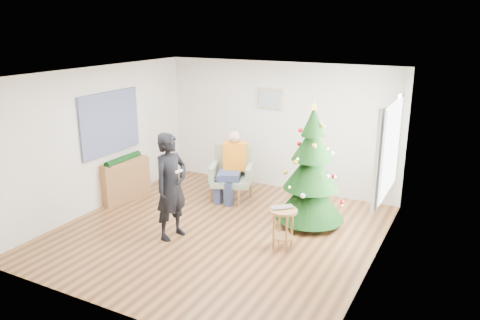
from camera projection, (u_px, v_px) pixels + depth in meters
The scene contains 19 objects.
floor at pixel (218, 232), 7.77m from camera, with size 5.00×5.00×0.00m, color brown.
ceiling at pixel (216, 74), 7.02m from camera, with size 5.00×5.00×0.00m, color white.
wall_back at pixel (279, 126), 9.52m from camera, with size 5.00×5.00×0.00m, color silver.
wall_front at pixel (105, 211), 5.27m from camera, with size 5.00×5.00×0.00m, color silver.
wall_left at pixel (98, 139), 8.51m from camera, with size 5.00×5.00×0.00m, color silver.
wall_right at pixel (377, 181), 6.29m from camera, with size 5.00×5.00×0.00m, color silver.
window_panel at pixel (390, 149), 7.09m from camera, with size 0.04×1.30×1.40m, color white.
curtains at pixel (388, 149), 7.10m from camera, with size 0.05×1.75×1.50m.
christmas_tree at pixel (311, 171), 7.81m from camera, with size 1.17×1.17×2.12m.
stool at pixel (283, 229), 7.12m from camera, with size 0.43×0.43×0.64m.
laptop at pixel (283, 209), 7.03m from camera, with size 0.35×0.23×0.03m, color silver.
armchair at pixel (232, 180), 9.14m from camera, with size 0.97×0.95×1.03m.
seated_person at pixel (232, 165), 8.99m from camera, with size 0.56×0.72×1.34m.
standing_man at pixel (171, 186), 7.36m from camera, with size 0.63×0.41×1.73m, color black.
game_controller at pixel (179, 171), 7.17m from camera, with size 0.04×0.13×0.04m, color white.
console at pixel (125, 180), 9.05m from camera, with size 0.30×1.00×0.80m, color brown.
garland at pixel (123, 160), 8.93m from camera, with size 0.14×0.14×0.90m, color black.
tapestry at pixel (110, 123), 8.67m from camera, with size 0.03×1.50×1.15m, color black.
framed_picture at pixel (270, 99), 9.42m from camera, with size 0.52×0.05×0.42m.
Camera 1 is at (3.62, -6.12, 3.37)m, focal length 35.00 mm.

